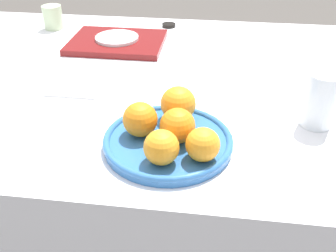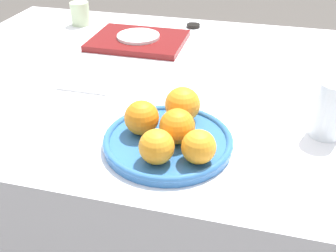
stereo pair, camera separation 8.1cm
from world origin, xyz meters
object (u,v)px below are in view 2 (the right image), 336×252
water_glass (330,110)px  soy_dish (193,26)px  cup_0 (80,14)px  orange_3 (182,105)px  serving_tray (138,40)px  orange_0 (177,126)px  orange_1 (157,147)px  napkin (91,80)px  side_plate (138,36)px  orange_4 (199,147)px  orange_2 (142,118)px  fruit_platter (168,141)px

water_glass → soy_dish: 0.77m
cup_0 → soy_dish: 0.43m
orange_3 → serving_tray: bearing=118.6°
orange_0 → cup_0: orange_0 is taller
orange_1 → napkin: size_ratio=0.48×
side_plate → orange_0: bearing=-64.5°
napkin → water_glass: bearing=-10.8°
orange_4 → cup_0: size_ratio=0.80×
orange_4 → napkin: 0.47m
orange_1 → soy_dish: orange_1 is taller
napkin → soy_dish: 0.56m
orange_0 → cup_0: 0.88m
orange_2 → water_glass: 0.40m
orange_4 → cup_0: (-0.60, 0.75, -0.01)m
orange_1 → water_glass: (0.33, 0.21, 0.01)m
orange_0 → side_plate: bearing=115.5°
cup_0 → napkin: (0.24, -0.45, -0.04)m
water_glass → side_plate: size_ratio=0.88×
napkin → orange_2: bearing=-46.0°
side_plate → orange_4: bearing=-62.4°
orange_0 → serving_tray: bearing=115.5°
orange_0 → orange_3: bearing=95.4°
water_glass → napkin: 0.62m
orange_3 → water_glass: 0.31m
orange_0 → orange_3: (-0.01, 0.09, 0.00)m
orange_1 → napkin: orange_1 is taller
orange_3 → side_plate: bearing=118.6°
serving_tray → side_plate: side_plate is taller
serving_tray → cup_0: 0.31m
orange_3 → water_glass: water_glass is taller
serving_tray → napkin: bearing=-96.7°
cup_0 → napkin: cup_0 is taller
side_plate → soy_dish: size_ratio=2.83×
fruit_platter → orange_0: bearing=-6.7°
soy_dish → serving_tray: bearing=-125.1°
cup_0 → orange_4: bearing=-51.5°
orange_1 → side_plate: 0.68m
orange_2 → soy_dish: 0.76m
orange_1 → napkin: bearing=131.3°
serving_tray → napkin: size_ratio=2.15×
orange_3 → cup_0: size_ratio=0.94×
fruit_platter → side_plate: 0.61m
orange_1 → cup_0: bearing=124.0°
serving_tray → side_plate: bearing=90.0°
orange_2 → fruit_platter: bearing=-11.0°
orange_1 → cup_0: (-0.52, 0.77, -0.01)m
cup_0 → orange_1: bearing=-56.0°
orange_1 → soy_dish: bearing=96.5°
soy_dish → napkin: bearing=-109.4°
orange_3 → orange_4: orange_3 is taller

